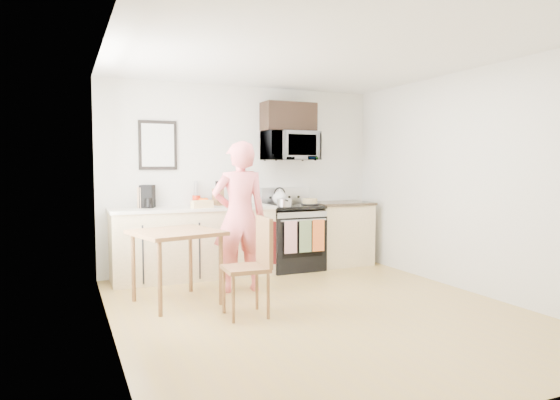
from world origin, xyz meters
name	(u,v)px	position (x,y,z in m)	size (l,w,h in m)	color
floor	(319,311)	(0.00, 0.00, 0.00)	(4.60, 4.60, 0.00)	#AF8C43
back_wall	(243,178)	(0.00, 2.30, 1.30)	(4.00, 0.04, 2.60)	silver
front_wall	(505,197)	(0.00, -2.30, 1.30)	(4.00, 0.04, 2.60)	silver
left_wall	(110,187)	(-2.00, 0.00, 1.30)	(0.04, 4.60, 2.60)	silver
right_wall	(471,181)	(2.00, 0.00, 1.30)	(0.04, 4.60, 2.60)	silver
ceiling	(320,52)	(0.00, 0.00, 2.60)	(4.00, 4.60, 0.04)	white
window	(106,159)	(-1.96, 0.80, 1.55)	(0.06, 1.40, 1.50)	white
cabinet_left	(194,244)	(-0.80, 2.00, 0.45)	(2.10, 0.60, 0.90)	tan
countertop_left	(193,208)	(-0.80, 2.00, 0.92)	(2.14, 0.64, 0.04)	beige
cabinet_right	(340,234)	(1.43, 2.00, 0.45)	(0.84, 0.60, 0.90)	tan
countertop_right	(341,203)	(1.43, 2.00, 0.92)	(0.88, 0.64, 0.04)	black
range	(293,239)	(0.63, 1.98, 0.44)	(0.76, 0.70, 1.16)	black
microwave	(290,146)	(0.63, 2.08, 1.76)	(0.76, 0.51, 0.42)	#A8A9AD
upper_cabinet	(289,117)	(0.63, 2.12, 2.18)	(0.76, 0.35, 0.40)	black
wall_art	(158,145)	(-1.20, 2.28, 1.75)	(0.50, 0.04, 0.65)	black
wall_trivet	(247,178)	(0.05, 2.28, 1.30)	(0.20, 0.02, 0.20)	#A4220E
person	(240,217)	(-0.47, 1.09, 0.88)	(0.64, 0.42, 1.76)	#DD3C4A
dining_table	(176,239)	(-1.27, 0.87, 0.70)	(0.89, 0.89, 0.79)	brown
chair	(259,252)	(-0.61, 0.13, 0.63)	(0.47, 0.43, 0.98)	brown
knife_block	(218,197)	(-0.43, 2.12, 1.05)	(0.10, 0.15, 0.23)	brown
utensil_crock	(196,196)	(-0.71, 2.20, 1.07)	(0.11, 0.11, 0.33)	#A4220E
fruit_bowl	(202,203)	(-0.65, 2.14, 0.98)	(0.30, 0.30, 0.11)	silver
milk_carton	(142,198)	(-1.44, 2.12, 1.07)	(0.10, 0.10, 0.26)	tan
coffee_maker	(148,197)	(-1.37, 2.12, 1.08)	(0.23, 0.27, 0.29)	black
bread_bag	(202,204)	(-0.74, 1.78, 0.99)	(0.27, 0.12, 0.10)	tan
cake	(310,202)	(0.87, 1.92, 0.96)	(0.26, 0.26, 0.08)	black
kettle	(280,197)	(0.46, 2.05, 1.03)	(0.20, 0.20, 0.25)	silver
pot	(285,203)	(0.40, 1.75, 0.98)	(0.21, 0.35, 0.10)	#A8A9AD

